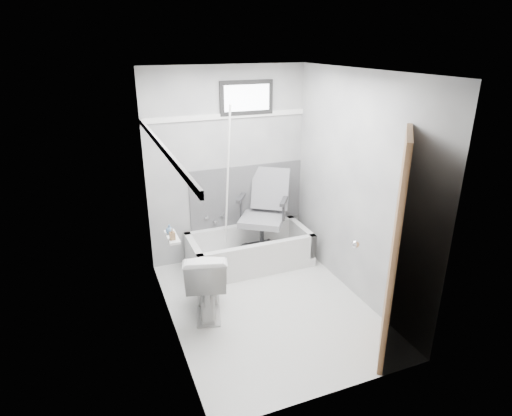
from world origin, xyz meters
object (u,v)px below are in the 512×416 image
office_chair (262,214)px  door (444,260)px  toilet (206,280)px  bathtub (250,249)px  soap_bottle_b (169,229)px  soap_bottle_a (172,234)px

office_chair → door: size_ratio=0.53×
toilet → bathtub: bearing=-119.8°
office_chair → toilet: 1.28m
door → office_chair: bearing=106.1°
toilet → soap_bottle_b: size_ratio=7.96×
office_chair → soap_bottle_a: (-1.27, -0.88, 0.32)m
door → soap_bottle_b: size_ratio=21.30×
soap_bottle_a → soap_bottle_b: size_ratio=1.21×
toilet → office_chair: bearing=-124.2°
bathtub → office_chair: office_chair is taller
toilet → soap_bottle_a: soap_bottle_a is taller
soap_bottle_b → bathtub: bearing=32.5°
soap_bottle_a → bathtub: bearing=37.4°
toilet → soap_bottle_a: bearing=27.1°
soap_bottle_a → soap_bottle_b: 0.14m
door → soap_bottle_b: bearing=141.7°
bathtub → toilet: (-0.77, -0.76, 0.16)m
toilet → door: door is taller
door → toilet: bearing=137.9°
bathtub → toilet: 1.09m
bathtub → toilet: size_ratio=2.01×
door → bathtub: bearing=110.7°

